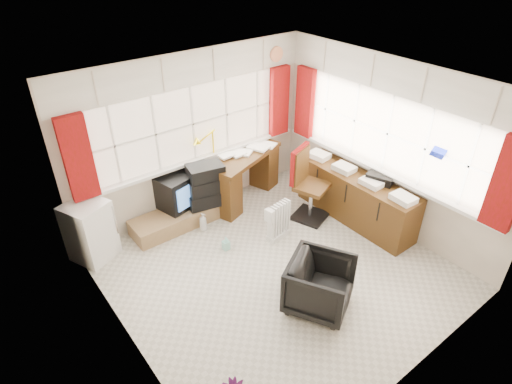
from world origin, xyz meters
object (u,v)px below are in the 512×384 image
Objects in this scene: task_chair at (305,181)px; radiator at (279,224)px; desk at (240,173)px; desk_lamp at (213,137)px; crt_tv at (176,190)px; office_chair at (320,285)px; credenza at (356,197)px; tv_bench at (177,219)px; mini_fridge at (90,231)px.

radiator is (-0.67, -0.19, -0.38)m from task_chair.
desk_lamp reaches higher than desk.
crt_tv is (-1.13, 0.09, 0.05)m from desk.
office_chair is 1.07× the size of crt_tv.
desk reaches higher than credenza.
tv_bench is 1.63× the size of mini_fridge.
desk_lamp is 0.69× the size of crt_tv.
tv_bench is (-0.86, -0.23, -1.03)m from desk_lamp.
office_chair is 3.13m from mini_fridge.
tv_bench is at bearing 150.51° from task_chair.
credenza is (0.56, -0.55, -0.23)m from task_chair.
credenza is at bearing -57.38° from desk.
desk_lamp reaches higher than credenza.
office_chair is at bearing -77.58° from tv_bench.
radiator reaches higher than tv_bench.
task_chair reaches higher than mini_fridge.
tv_bench is (-1.25, -0.08, -0.33)m from desk.
desk_lamp reaches higher than tv_bench.
desk_lamp reaches higher than task_chair.
task_chair is 2.03m from tv_bench.
desk is at bearing -4.70° from crt_tv.
mini_fridge is at bearing -175.89° from desk_lamp.
office_chair is (-1.17, -1.51, -0.28)m from task_chair.
desk is 1.30m from tv_bench.
task_chair is 0.80m from radiator.
desk_lamp is 1.36m from tv_bench.
tv_bench is at bearing -3.66° from mini_fridge.
tv_bench is at bearing 131.94° from radiator.
office_chair is at bearing -80.96° from crt_tv.
mini_fridge is (-1.37, -0.09, -0.08)m from crt_tv.
desk_lamp is 1.68m from radiator.
credenza is (1.42, -1.75, -0.76)m from desk_lamp.
task_chair is 0.58× the size of credenza.
desk is at bearing 45.50° from office_chair.
desk reaches higher than radiator.
desk is at bearing 3.65° from tv_bench.
radiator is at bearing -164.20° from task_chair.
desk_lamp is 0.24× the size of credenza.
task_chair is at bearing -19.50° from mini_fridge.
desk_lamp is 0.64× the size of office_chair.
credenza reaches higher than radiator.
credenza is (1.02, -1.60, -0.07)m from desk.
credenza reaches higher than crt_tv.
tv_bench is at bearing -164.96° from desk_lamp.
tv_bench is (-2.28, 1.52, -0.27)m from credenza.
tv_bench is 2.04× the size of crt_tv.
tv_bench is (-1.04, 1.16, -0.11)m from radiator.
credenza reaches higher than tv_bench.
mini_fridge is (-1.80, 2.56, 0.10)m from office_chair.
desk is at bearing 113.67° from task_chair.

